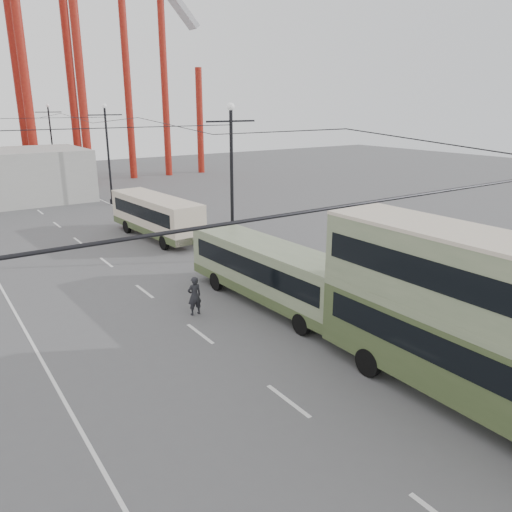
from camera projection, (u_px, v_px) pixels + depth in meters
ground at (408, 458)px, 13.55m from camera, size 160.00×160.00×0.00m
road_markings at (122, 272)px, 28.63m from camera, size 12.52×120.00×0.01m
lamp_post_mid at (232, 185)px, 29.42m from camera, size 3.20×0.44×9.32m
lamp_post_far at (108, 155)px, 46.78m from camera, size 3.20×0.44×9.32m
lamp_post_distant at (52, 141)px, 64.14m from camera, size 3.20×0.44×9.32m
double_decker_bus at (473, 314)px, 15.14m from camera, size 2.68×10.40×5.58m
single_decker_green at (270, 271)px, 23.63m from camera, size 2.81×10.40×2.91m
single_decker_cream at (156, 215)px, 35.48m from camera, size 3.08×9.70×2.97m
pedestrian at (194, 296)px, 22.57m from camera, size 0.68×0.46×1.82m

